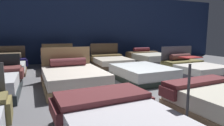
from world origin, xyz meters
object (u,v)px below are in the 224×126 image
object	(u,v)px
bed_5	(73,78)
bed_11	(149,58)
bed_8	(2,67)
bed_6	(143,73)
bed_1	(118,124)
bed_7	(193,68)
bed_9	(61,63)
bed_10	(111,61)
price_sign	(188,101)

from	to	relation	value
bed_5	bed_11	bearing A→B (deg)	32.28
bed_5	bed_8	world-z (taller)	bed_5
bed_6	bed_1	bearing A→B (deg)	-128.83
bed_5	bed_8	distance (m)	3.59
bed_5	bed_7	distance (m)	4.33
bed_7	bed_9	xyz separation A→B (m)	(-4.28, 2.79, 0.06)
bed_5	bed_8	bearing A→B (deg)	124.16
bed_1	bed_7	size ratio (longest dim) A/B	1.06
bed_1	bed_10	distance (m)	6.15
bed_5	bed_10	world-z (taller)	bed_5
bed_5	bed_10	xyz separation A→B (m)	(2.25, 2.83, -0.04)
bed_7	bed_11	size ratio (longest dim) A/B	0.93
bed_11	bed_7	bearing A→B (deg)	-92.12
bed_6	bed_8	size ratio (longest dim) A/B	1.00
bed_6	bed_8	bearing A→B (deg)	142.99
bed_10	bed_11	xyz separation A→B (m)	(2.07, -0.00, 0.04)
bed_8	bed_11	bearing A→B (deg)	-0.47
bed_8	bed_10	xyz separation A→B (m)	(4.31, -0.11, -0.02)
bed_8	bed_11	size ratio (longest dim) A/B	0.94
bed_6	bed_7	size ratio (longest dim) A/B	1.01
bed_10	price_sign	distance (m)	5.95
bed_5	bed_10	bearing A→B (deg)	50.66
bed_5	bed_11	size ratio (longest dim) A/B	0.99
bed_8	bed_10	world-z (taller)	bed_10
bed_1	bed_7	world-z (taller)	bed_7
bed_6	price_sign	xyz separation A→B (m)	(-1.05, -2.98, 0.22)
bed_7	bed_8	xyz separation A→B (m)	(-6.40, 2.88, 0.01)
bed_5	bed_9	bearing A→B (deg)	88.09
bed_1	bed_6	xyz separation A→B (m)	(2.16, 2.88, -0.02)
bed_11	bed_10	bearing A→B (deg)	177.48
bed_1	bed_8	world-z (taller)	bed_8
bed_10	bed_6	bearing A→B (deg)	-88.65
bed_1	bed_9	bearing A→B (deg)	86.79
bed_10	bed_11	distance (m)	2.08
bed_11	price_sign	distance (m)	6.66
bed_7	price_sign	size ratio (longest dim) A/B	1.78
bed_5	bed_10	distance (m)	3.61
bed_8	bed_1	bearing A→B (deg)	-69.89
bed_8	bed_5	bearing A→B (deg)	-54.39
bed_9	bed_10	xyz separation A→B (m)	(2.19, -0.02, -0.07)
bed_9	bed_11	size ratio (longest dim) A/B	0.98
bed_8	bed_9	xyz separation A→B (m)	(2.11, -0.09, 0.05)
bed_5	bed_1	bearing A→B (deg)	-90.60
bed_1	bed_9	distance (m)	5.75
bed_6	bed_10	distance (m)	2.86
bed_1	bed_7	xyz separation A→B (m)	(4.32, 2.96, -0.01)
bed_9	bed_11	bearing A→B (deg)	0.24
bed_5	bed_6	bearing A→B (deg)	-1.71
bed_5	bed_9	distance (m)	2.84
bed_10	bed_7	bearing A→B (deg)	-50.17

